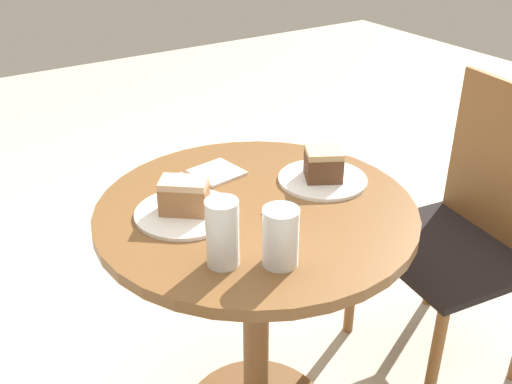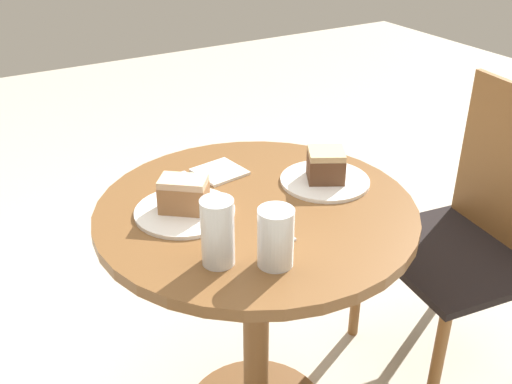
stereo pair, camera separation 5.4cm
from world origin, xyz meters
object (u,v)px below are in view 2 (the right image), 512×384
Objects in this scene: glass_lemonade at (276,241)px; glass_water at (218,236)px; plate_far at (325,181)px; cake_slice_far at (326,165)px; plate_near at (185,211)px; cake_slice_near at (184,194)px; chair at (473,234)px.

glass_lemonade is 0.87× the size of glass_water.
plate_far is at bearing 128.66° from glass_lemonade.
glass_lemonade is at bearing -51.34° from cake_slice_far.
glass_lemonade is (0.25, -0.31, 0.01)m from cake_slice_far.
glass_lemonade is 0.12m from glass_water.
cake_slice_far is at bearing 114.11° from glass_water.
plate_near is 0.24m from glass_water.
glass_water is at bearing -122.44° from glass_lemonade.
plate_far is 1.80× the size of cake_slice_near.
chair is 7.14× the size of glass_lemonade.
cake_slice_near is 0.40m from cake_slice_far.
glass_lemonade reaches higher than plate_far.
chair is 0.97m from cake_slice_near.
cake_slice_far is (0.04, 0.39, -0.00)m from cake_slice_near.
chair is at bearing 77.30° from cake_slice_far.
cake_slice_near is at bearing 174.06° from glass_water.
plate_near is at bearing 174.06° from glass_water.
chair reaches higher than glass_lemonade.
chair is 7.09× the size of cake_slice_near.
glass_lemonade is at bearing 15.09° from plate_near.
chair reaches higher than cake_slice_far.
plate_near is 1.03× the size of plate_far.
cake_slice_near is 0.23m from glass_water.
plate_near is 0.40m from plate_far.
plate_far is at bearing 90.00° from cake_slice_far.
chair reaches higher than plate_near.
glass_lemonade is at bearing -73.13° from chair.
plate_near is 1.62× the size of glass_water.
plate_near is 1.85× the size of cake_slice_near.
glass_lemonade is (0.14, -0.82, 0.32)m from chair.
plate_near is at bearing -95.86° from plate_far.
cake_slice_near is (-0.15, -0.90, 0.32)m from chair.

